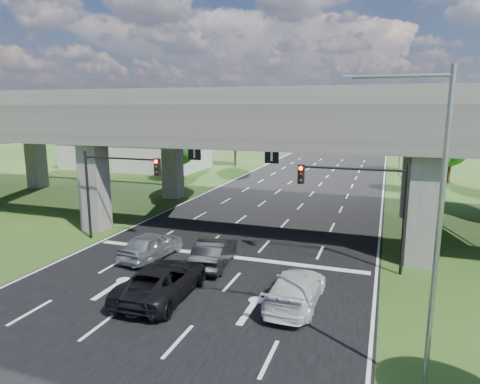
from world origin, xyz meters
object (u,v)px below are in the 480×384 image
Objects in this scene: signal_left at (114,180)px; car_silver at (152,245)px; signal_right at (363,196)px; streetlight_beyond at (398,131)px; car_trailing at (163,280)px; streetlight_far at (401,139)px; streetlight_near at (426,210)px; car_white at (296,289)px; car_dark at (214,252)px.

car_silver is at bearing -28.60° from signal_left.
signal_left reaches higher than car_silver.
signal_right and signal_left have the same top height.
car_trailing is at bearing -104.20° from streetlight_beyond.
streetlight_far is at bearing -114.42° from car_trailing.
streetlight_near is 46.00m from streetlight_beyond.
car_trailing is at bearing 132.49° from car_silver.
streetlight_near is 1.70× the size of car_trailing.
signal_left is 0.60× the size of streetlight_near.
car_trailing reaches higher than car_silver.
car_silver is 0.79× the size of car_trailing.
signal_left is 14.68m from car_white.
car_dark is at bearing -101.92° from car_trailing.
car_silver is at bearing -110.16° from streetlight_beyond.
car_white is (-2.42, -5.40, -3.40)m from signal_right.
signal_left is 1.30× the size of car_silver.
car_white is at bearing 141.04° from car_dark.
car_trailing is (3.22, -4.49, 0.03)m from car_silver.
streetlight_far reaches higher than car_white.
streetlight_near reaches higher than car_silver.
streetlight_far is 26.38m from car_white.
streetlight_beyond is at bearing 90.00° from streetlight_far.
streetlight_far is (17.92, 20.06, 1.66)m from signal_left.
streetlight_beyond is at bearing 63.57° from signal_left.
signal_right is at bearing -93.61° from streetlight_beyond.
streetlight_far reaches higher than signal_left.
signal_right is 1.30× the size of car_silver.
car_silver is 0.89× the size of car_white.
car_trailing is at bearing 12.38° from car_white.
car_silver is (-14.02, 7.81, -5.03)m from streetlight_near.
streetlight_far reaches higher than signal_right.
car_silver is 9.88m from car_white.
car_silver is (-11.74, -2.13, -3.37)m from signal_right.
streetlight_near is at bearing 157.65° from car_silver.
car_silver is at bearing -18.23° from car_white.
streetlight_far reaches higher than car_dark.
streetlight_far is 16.00m from streetlight_beyond.
car_trailing is (-10.79, -26.67, -5.00)m from streetlight_far.
streetlight_beyond is 42.03m from car_white.
streetlight_beyond is at bearing -95.35° from car_white.
streetlight_near is at bearing -90.00° from streetlight_beyond.
streetlight_far is at bearing -115.49° from car_silver.
streetlight_near is at bearing -29.02° from signal_left.
car_white is at bearing -171.12° from car_trailing.
car_dark is at bearing -104.73° from streetlight_beyond.
streetlight_near is 8.27m from car_white.
streetlight_far is at bearing -99.34° from car_white.
streetlight_near is 12.35m from car_trailing.
signal_right is 1.26× the size of car_dark.
car_silver is (3.90, -2.13, -3.37)m from signal_left.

